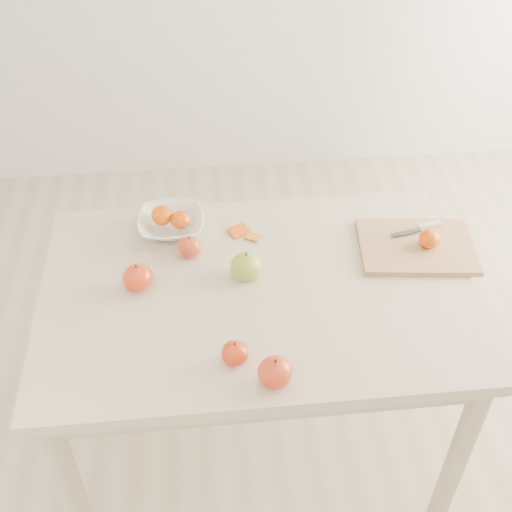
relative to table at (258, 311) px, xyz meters
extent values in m
plane|color=#C6B293|center=(0.00, 0.00, -0.65)|extent=(3.50, 3.50, 0.00)
cube|color=beige|center=(0.00, 0.00, 0.08)|extent=(1.20, 0.80, 0.04)
cylinder|color=#BCAA8E|center=(-0.54, 0.34, -0.30)|extent=(0.06, 0.06, 0.71)
cylinder|color=#BCAA8E|center=(0.54, 0.34, -0.30)|extent=(0.06, 0.06, 0.71)
cylinder|color=#BCAA8E|center=(-0.54, -0.34, -0.30)|extent=(0.06, 0.06, 0.71)
cylinder|color=#BCAA8E|center=(0.54, -0.34, -0.30)|extent=(0.06, 0.06, 0.71)
cube|color=tan|center=(0.48, 0.11, 0.11)|extent=(0.36, 0.28, 0.02)
ellipsoid|color=#E73C08|center=(0.51, 0.10, 0.14)|extent=(0.06, 0.06, 0.05)
imported|color=white|center=(-0.24, 0.28, 0.12)|extent=(0.20, 0.20, 0.05)
ellipsoid|color=#E44308|center=(-0.26, 0.29, 0.15)|extent=(0.07, 0.07, 0.06)
ellipsoid|color=#D23C07|center=(-0.21, 0.26, 0.15)|extent=(0.06, 0.06, 0.05)
cube|color=#C6490E|center=(-0.03, 0.24, 0.10)|extent=(0.07, 0.07, 0.01)
cube|color=orange|center=(0.01, 0.21, 0.10)|extent=(0.06, 0.05, 0.01)
cube|color=silver|center=(0.54, 0.19, 0.12)|extent=(0.08, 0.03, 0.01)
cube|color=#3A3D42|center=(0.46, 0.16, 0.12)|extent=(0.10, 0.03, 0.00)
ellipsoid|color=olive|center=(-0.03, 0.04, 0.14)|extent=(0.09, 0.09, 0.08)
ellipsoid|color=maroon|center=(-0.33, 0.03, 0.14)|extent=(0.08, 0.08, 0.07)
ellipsoid|color=#940706|center=(-0.08, -0.26, 0.13)|extent=(0.07, 0.07, 0.06)
ellipsoid|color=#9C0F0A|center=(0.01, -0.33, 0.14)|extent=(0.08, 0.08, 0.07)
ellipsoid|color=maroon|center=(-0.18, 0.15, 0.13)|extent=(0.07, 0.07, 0.06)
camera|label=1|loc=(-0.14, -1.27, 1.34)|focal=45.00mm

